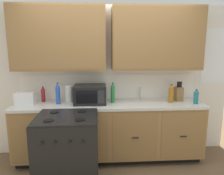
# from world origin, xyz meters

# --- Properties ---
(ground_plane) EXTENTS (8.00, 8.00, 0.00)m
(ground_plane) POSITION_xyz_m (0.00, 0.00, 0.00)
(ground_plane) COLOR brown
(wall_unit) EXTENTS (4.07, 0.40, 2.42)m
(wall_unit) POSITION_xyz_m (0.00, 0.50, 1.65)
(wall_unit) COLOR white
(wall_unit) RESTS_ON ground_plane
(counter_run) EXTENTS (2.90, 0.64, 0.92)m
(counter_run) POSITION_xyz_m (0.00, 0.30, 0.48)
(counter_run) COLOR black
(counter_run) RESTS_ON ground_plane
(stove_range) EXTENTS (0.76, 0.68, 0.95)m
(stove_range) POSITION_xyz_m (-0.56, -0.33, 0.47)
(stove_range) COLOR black
(stove_range) RESTS_ON ground_plane
(microwave) EXTENTS (0.48, 0.37, 0.28)m
(microwave) POSITION_xyz_m (-0.29, 0.31, 1.06)
(microwave) COLOR black
(microwave) RESTS_ON counter_run
(toaster) EXTENTS (0.28, 0.18, 0.19)m
(toaster) POSITION_xyz_m (-1.26, 0.31, 1.02)
(toaster) COLOR white
(toaster) RESTS_ON counter_run
(knife_block) EXTENTS (0.11, 0.14, 0.31)m
(knife_block) POSITION_xyz_m (1.12, 0.39, 1.04)
(knife_block) COLOR olive
(knife_block) RESTS_ON counter_run
(sink_faucet) EXTENTS (0.02, 0.02, 0.20)m
(sink_faucet) POSITION_xyz_m (0.51, 0.51, 1.02)
(sink_faucet) COLOR #B2B5BA
(sink_faucet) RESTS_ON counter_run
(paper_towel_roll) EXTENTS (0.12, 0.12, 0.26)m
(paper_towel_roll) POSITION_xyz_m (-0.63, 0.41, 1.05)
(paper_towel_roll) COLOR white
(paper_towel_roll) RESTS_ON counter_run
(bottle_amber) EXTENTS (0.08, 0.08, 0.29)m
(bottle_amber) POSITION_xyz_m (0.96, 0.29, 1.06)
(bottle_amber) COLOR #9E6619
(bottle_amber) RESTS_ON counter_run
(bottle_blue) EXTENTS (0.07, 0.07, 0.33)m
(bottle_blue) POSITION_xyz_m (-0.77, 0.31, 1.08)
(bottle_blue) COLOR blue
(bottle_blue) RESTS_ON counter_run
(bottle_red) EXTENTS (0.06, 0.06, 0.24)m
(bottle_red) POSITION_xyz_m (-1.03, 0.46, 1.04)
(bottle_red) COLOR maroon
(bottle_red) RESTS_ON counter_run
(bottle_teal) EXTENTS (0.07, 0.07, 0.22)m
(bottle_teal) POSITION_xyz_m (1.32, 0.19, 1.03)
(bottle_teal) COLOR #1E707A
(bottle_teal) RESTS_ON counter_run
(bottle_green) EXTENTS (0.06, 0.06, 0.31)m
(bottle_green) POSITION_xyz_m (0.06, 0.34, 1.08)
(bottle_green) COLOR #237A38
(bottle_green) RESTS_ON counter_run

